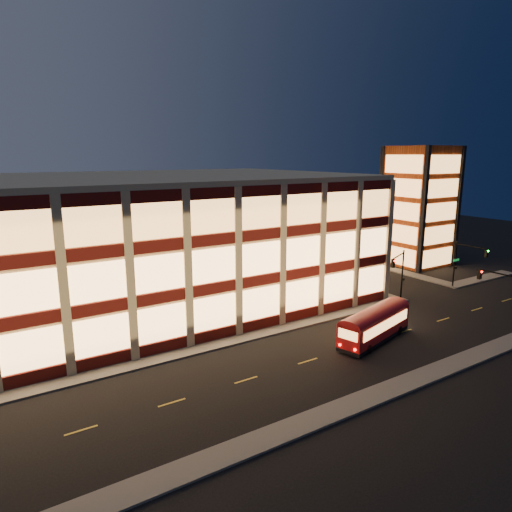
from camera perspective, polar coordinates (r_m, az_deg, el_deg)
ground at (r=41.44m, az=-3.28°, el=-11.26°), size 200.00×200.00×0.00m
sidewalk_office_south at (r=40.99m, az=-7.71°, el=-11.52°), size 54.00×2.00×0.15m
sidewalk_office_east at (r=67.16m, az=6.70°, el=-1.89°), size 2.00×30.00×0.15m
sidewalk_tower_south at (r=69.74m, az=26.22°, el=-2.58°), size 14.00×2.00×0.15m
sidewalk_tower_west at (r=74.46m, az=13.27°, el=-0.71°), size 2.00×30.00×0.15m
sidewalk_near at (r=31.99m, az=8.95°, el=-18.96°), size 100.00×2.00×0.15m
office_building at (r=53.24m, az=-15.17°, el=1.86°), size 50.45×30.45×14.50m
stair_tower at (r=74.21m, az=19.65°, el=5.85°), size 8.60×8.60×18.00m
traffic_signal_far at (r=54.11m, az=17.46°, el=-1.51°), size 3.79×1.87×6.00m
traffic_signal_right at (r=62.60m, az=24.74°, el=-0.24°), size 1.20×4.37×6.00m
traffic_signal_near at (r=49.09m, az=28.55°, el=-3.88°), size 0.32×4.45×6.00m
trolley_bus at (r=43.42m, az=14.62°, el=-8.08°), size 9.47×4.54×3.11m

